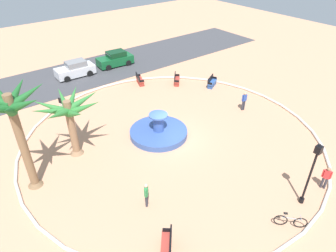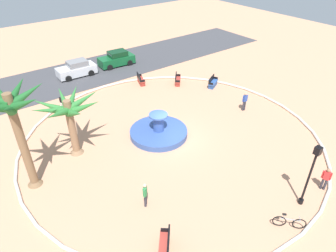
{
  "view_description": "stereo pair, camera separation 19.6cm",
  "coord_description": "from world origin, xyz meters",
  "px_view_note": "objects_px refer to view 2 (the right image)",
  "views": [
    {
      "loc": [
        -11.7,
        -14.57,
        13.28
      ],
      "look_at": [
        -0.17,
        0.28,
        1.0
      ],
      "focal_mm": 32.52,
      "sensor_mm": 36.0,
      "label": 1
    },
    {
      "loc": [
        -11.54,
        -14.69,
        13.28
      ],
      "look_at": [
        -0.17,
        0.28,
        1.0
      ],
      "focal_mm": 32.52,
      "sensor_mm": 36.0,
      "label": 2
    }
  ],
  "objects_px": {
    "lamppost": "(311,171)",
    "bench_north": "(141,80)",
    "fountain": "(159,132)",
    "palm_tree_near_fountain": "(69,112)",
    "bench_west": "(69,105)",
    "bench_east": "(165,246)",
    "bench_southwest": "(213,83)",
    "bicycle_red_frame": "(289,222)",
    "parked_car_leftmost": "(77,69)",
    "person_cyclist_helmet": "(326,178)",
    "parked_car_second": "(117,59)",
    "person_cyclist_photo": "(145,193)",
    "person_pedestrian_stroll": "(245,101)",
    "bench_southeast": "(178,81)",
    "palm_tree_by_curb": "(14,116)"
  },
  "relations": [
    {
      "from": "bicycle_red_frame",
      "to": "bench_north",
      "type": "bearing_deg",
      "value": 79.97
    },
    {
      "from": "palm_tree_near_fountain",
      "to": "palm_tree_by_curb",
      "type": "xyz_separation_m",
      "value": [
        -3.32,
        -1.45,
        1.59
      ]
    },
    {
      "from": "fountain",
      "to": "bicycle_red_frame",
      "type": "bearing_deg",
      "value": -87.65
    },
    {
      "from": "palm_tree_by_curb",
      "to": "lamppost",
      "type": "xyz_separation_m",
      "value": [
        11.64,
        -10.82,
        -2.43
      ]
    },
    {
      "from": "palm_tree_near_fountain",
      "to": "person_cyclist_helmet",
      "type": "height_order",
      "value": "palm_tree_near_fountain"
    },
    {
      "from": "lamppost",
      "to": "parked_car_leftmost",
      "type": "xyz_separation_m",
      "value": [
        -2.91,
        24.71,
        -1.67
      ]
    },
    {
      "from": "palm_tree_near_fountain",
      "to": "person_cyclist_helmet",
      "type": "distance_m",
      "value": 16.35
    },
    {
      "from": "bench_east",
      "to": "lamppost",
      "type": "height_order",
      "value": "lamppost"
    },
    {
      "from": "bench_west",
      "to": "person_cyclist_photo",
      "type": "xyz_separation_m",
      "value": [
        -0.83,
        -13.27,
        0.56
      ]
    },
    {
      "from": "bicycle_red_frame",
      "to": "bench_southwest",
      "type": "bearing_deg",
      "value": 59.09
    },
    {
      "from": "bicycle_red_frame",
      "to": "parked_car_leftmost",
      "type": "relative_size",
      "value": 0.32
    },
    {
      "from": "bench_southwest",
      "to": "lamppost",
      "type": "height_order",
      "value": "lamppost"
    },
    {
      "from": "person_cyclist_helmet",
      "to": "fountain",
      "type": "bearing_deg",
      "value": 113.14
    },
    {
      "from": "person_cyclist_helmet",
      "to": "parked_car_second",
      "type": "distance_m",
      "value": 24.9
    },
    {
      "from": "bench_west",
      "to": "parked_car_leftmost",
      "type": "height_order",
      "value": "parked_car_leftmost"
    },
    {
      "from": "bicycle_red_frame",
      "to": "person_pedestrian_stroll",
      "type": "relative_size",
      "value": 0.78
    },
    {
      "from": "bicycle_red_frame",
      "to": "person_cyclist_photo",
      "type": "bearing_deg",
      "value": 131.36
    },
    {
      "from": "palm_tree_near_fountain",
      "to": "bicycle_red_frame",
      "type": "relative_size",
      "value": 3.44
    },
    {
      "from": "lamppost",
      "to": "person_pedestrian_stroll",
      "type": "distance_m",
      "value": 10.77
    },
    {
      "from": "bicycle_red_frame",
      "to": "parked_car_second",
      "type": "distance_m",
      "value": 25.63
    },
    {
      "from": "fountain",
      "to": "palm_tree_by_curb",
      "type": "height_order",
      "value": "palm_tree_by_curb"
    },
    {
      "from": "palm_tree_near_fountain",
      "to": "palm_tree_by_curb",
      "type": "distance_m",
      "value": 3.96
    },
    {
      "from": "parked_car_leftmost",
      "to": "parked_car_second",
      "type": "relative_size",
      "value": 0.99
    },
    {
      "from": "lamppost",
      "to": "bench_north",
      "type": "bearing_deg",
      "value": 85.69
    },
    {
      "from": "parked_car_leftmost",
      "to": "bicycle_red_frame",
      "type": "bearing_deg",
      "value": -88.01
    },
    {
      "from": "fountain",
      "to": "parked_car_leftmost",
      "type": "distance_m",
      "value": 14.24
    },
    {
      "from": "bench_east",
      "to": "bench_southeast",
      "type": "relative_size",
      "value": 1.01
    },
    {
      "from": "bench_southeast",
      "to": "fountain",
      "type": "bearing_deg",
      "value": -137.68
    },
    {
      "from": "palm_tree_by_curb",
      "to": "parked_car_second",
      "type": "distance_m",
      "value": 19.87
    },
    {
      "from": "fountain",
      "to": "bench_southwest",
      "type": "bearing_deg",
      "value": 21.55
    },
    {
      "from": "bench_west",
      "to": "person_cyclist_photo",
      "type": "height_order",
      "value": "person_cyclist_photo"
    },
    {
      "from": "bench_southeast",
      "to": "lamppost",
      "type": "bearing_deg",
      "value": -104.66
    },
    {
      "from": "bench_north",
      "to": "bicycle_red_frame",
      "type": "xyz_separation_m",
      "value": [
        -3.46,
        -19.58,
        0.04
      ]
    },
    {
      "from": "fountain",
      "to": "bench_east",
      "type": "bearing_deg",
      "value": -124.02
    },
    {
      "from": "person_cyclist_photo",
      "to": "bench_southeast",
      "type": "bearing_deg",
      "value": 44.85
    },
    {
      "from": "bench_southwest",
      "to": "bicycle_red_frame",
      "type": "xyz_separation_m",
      "value": [
        -8.81,
        -14.71,
        0.04
      ]
    },
    {
      "from": "bicycle_red_frame",
      "to": "lamppost",
      "type": "bearing_deg",
      "value": 15.48
    },
    {
      "from": "bench_west",
      "to": "bench_southeast",
      "type": "xyz_separation_m",
      "value": [
        10.71,
        -1.79,
        0.0
      ]
    },
    {
      "from": "bench_north",
      "to": "bench_southwest",
      "type": "distance_m",
      "value": 7.23
    },
    {
      "from": "palm_tree_by_curb",
      "to": "person_pedestrian_stroll",
      "type": "xyz_separation_m",
      "value": [
        17.21,
        -1.73,
        -3.93
      ]
    },
    {
      "from": "fountain",
      "to": "palm_tree_near_fountain",
      "type": "height_order",
      "value": "palm_tree_near_fountain"
    },
    {
      "from": "palm_tree_near_fountain",
      "to": "bench_west",
      "type": "relative_size",
      "value": 2.73
    },
    {
      "from": "fountain",
      "to": "bench_west",
      "type": "distance_m",
      "value": 8.91
    },
    {
      "from": "bench_north",
      "to": "bench_southeast",
      "type": "distance_m",
      "value": 3.72
    },
    {
      "from": "bench_east",
      "to": "bench_southwest",
      "type": "height_order",
      "value": "same"
    },
    {
      "from": "person_cyclist_helmet",
      "to": "person_cyclist_photo",
      "type": "height_order",
      "value": "person_cyclist_photo"
    },
    {
      "from": "bench_southeast",
      "to": "person_cyclist_photo",
      "type": "xyz_separation_m",
      "value": [
        -11.54,
        -11.48,
        0.56
      ]
    },
    {
      "from": "bench_southwest",
      "to": "bicycle_red_frame",
      "type": "relative_size",
      "value": 1.25
    },
    {
      "from": "fountain",
      "to": "lamppost",
      "type": "bearing_deg",
      "value": -76.67
    },
    {
      "from": "person_cyclist_helmet",
      "to": "parked_car_second",
      "type": "relative_size",
      "value": 0.39
    }
  ]
}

